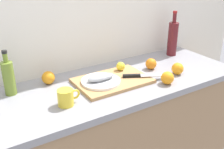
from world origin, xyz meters
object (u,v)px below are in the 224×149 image
cutting_board (112,80)px  wine_bottle (173,38)px  chef_knife (140,76)px  lemon_0 (121,66)px  olive_oil_bottle (9,77)px  fish_fillet (101,77)px  coffee_mug_1 (66,97)px  white_plate (101,81)px  orange_0 (151,64)px

cutting_board → wine_bottle: size_ratio=1.31×
chef_knife → lemon_0: lemon_0 is taller
chef_knife → olive_oil_bottle: size_ratio=1.05×
fish_fillet → coffee_mug_1: bearing=-158.1°
coffee_mug_1 → lemon_0: bearing=22.8°
wine_bottle → cutting_board: bearing=-165.1°
cutting_board → wine_bottle: 0.69m
chef_knife → white_plate: bearing=-166.8°
olive_oil_bottle → orange_0: size_ratio=3.41×
lemon_0 → olive_oil_bottle: (-0.68, 0.08, 0.05)m
white_plate → coffee_mug_1: coffee_mug_1 is taller
olive_oil_bottle → coffee_mug_1: 0.36m
white_plate → wine_bottle: wine_bottle is taller
cutting_board → coffee_mug_1: bearing=-162.4°
fish_fillet → wine_bottle: size_ratio=0.52×
chef_knife → lemon_0: bearing=133.7°
white_plate → olive_oil_bottle: 0.52m
chef_knife → wine_bottle: wine_bottle is taller
wine_bottle → coffee_mug_1: bearing=-164.2°
chef_knife → orange_0: 0.20m
white_plate → wine_bottle: 0.76m
cutting_board → fish_fillet: size_ratio=2.53×
wine_bottle → coffee_mug_1: wine_bottle is taller
lemon_0 → orange_0: lemon_0 is taller
lemon_0 → olive_oil_bottle: size_ratio=0.22×
fish_fillet → olive_oil_bottle: (-0.48, 0.17, 0.05)m
lemon_0 → wine_bottle: wine_bottle is taller
chef_knife → fish_fillet: bearing=-166.8°
white_plate → orange_0: 0.42m
cutting_board → coffee_mug_1: size_ratio=3.62×
fish_fillet → wine_bottle: 0.76m
lemon_0 → coffee_mug_1: size_ratio=0.46×
fish_fillet → chef_knife: bearing=-14.3°
chef_knife → olive_oil_bottle: bearing=-170.3°
cutting_board → olive_oil_bottle: 0.60m
cutting_board → wine_bottle: wine_bottle is taller
olive_oil_bottle → wine_bottle: size_ratio=0.76×
fish_fillet → lemon_0: lemon_0 is taller
wine_bottle → white_plate: bearing=-166.5°
white_plate → fish_fillet: size_ratio=1.33×
lemon_0 → chef_knife: bearing=-73.9°
white_plate → fish_fillet: 0.03m
cutting_board → white_plate: 0.08m
white_plate → fish_fillet: bearing=90.0°
white_plate → lemon_0: 0.22m
fish_fillet → orange_0: (0.42, 0.04, -0.02)m
wine_bottle → olive_oil_bottle: bearing=-179.7°
cutting_board → orange_0: bearing=5.9°
coffee_mug_1 → olive_oil_bottle: bearing=127.8°
cutting_board → orange_0: (0.33, 0.03, 0.03)m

